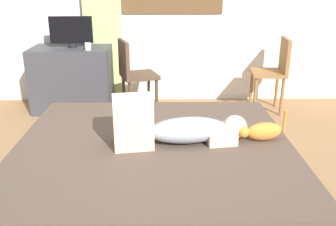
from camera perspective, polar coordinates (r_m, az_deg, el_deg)
name	(u,v)px	position (r m, az deg, el deg)	size (l,w,h in m)	color
ground_plane	(162,211)	(2.66, -0.97, -14.71)	(16.00, 16.00, 0.00)	olive
bed	(154,171)	(2.71, -2.07, -8.76)	(1.96, 1.85, 0.42)	brown
person_lying	(174,127)	(2.58, 0.94, -2.14)	(0.94, 0.38, 0.34)	#8C939E
cat	(262,131)	(2.71, 14.04, -2.71)	(0.35, 0.16, 0.21)	#C67A2D
desk	(73,79)	(4.58, -14.24, 5.06)	(0.90, 0.56, 0.74)	#38383D
tv_monitor	(71,31)	(4.47, -14.49, 11.91)	(0.48, 0.10, 0.35)	black
cup	(88,46)	(4.31, -12.06, 9.88)	(0.07, 0.07, 0.08)	white
chair_by_desk	(133,72)	(4.21, -5.32, 6.24)	(0.48, 0.48, 0.86)	#4C3828
chair_spare	(275,69)	(4.51, 15.88, 6.47)	(0.41, 0.41, 0.86)	brown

